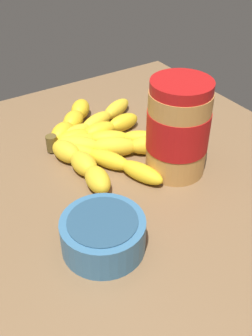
{
  "coord_description": "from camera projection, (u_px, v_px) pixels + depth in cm",
  "views": [
    {
      "loc": [
        -39.25,
        25.67,
        40.79
      ],
      "look_at": [
        1.9,
        -0.7,
        3.97
      ],
      "focal_mm": 42.02,
      "sensor_mm": 36.0,
      "label": 1
    }
  ],
  "objects": [
    {
      "name": "ground_plane",
      "position": [
        129.0,
        207.0,
        0.63
      ],
      "size": [
        84.66,
        73.8,
        4.73
      ],
      "primitive_type": "cube",
      "color": "brown"
    },
    {
      "name": "small_bowl",
      "position": [
        103.0,
        234.0,
        0.52
      ],
      "size": [
        11.34,
        11.34,
        4.98
      ],
      "color": "teal",
      "rests_on": "ground_plane"
    },
    {
      "name": "banana_bunch",
      "position": [
        97.0,
        140.0,
        0.72
      ],
      "size": [
        31.84,
        22.73,
        3.66
      ],
      "color": "yellow",
      "rests_on": "ground_plane"
    },
    {
      "name": "peanut_butter_jar",
      "position": [
        178.0,
        129.0,
        0.63
      ],
      "size": [
        10.15,
        10.15,
        16.24
      ],
      "color": "#BF8442",
      "rests_on": "ground_plane"
    }
  ]
}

